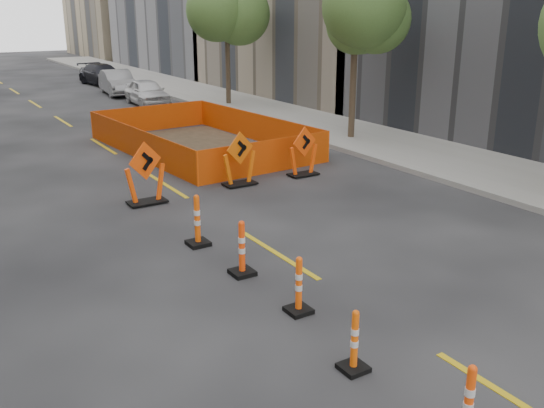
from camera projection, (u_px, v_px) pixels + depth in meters
ground_plane at (415, 339)px, 9.34m from camera, size 140.00×140.00×0.00m
sidewalk_right at (363, 137)px, 23.52m from camera, size 4.00×90.00×0.15m
tree_r_b at (356, 17)px, 21.84m from camera, size 2.80×2.80×5.95m
tree_r_c at (227, 14)px, 29.92m from camera, size 2.80×2.80×5.95m
channelizer_2 at (469, 403)px, 7.03m from camera, size 0.40×0.40×1.01m
channelizer_3 at (355, 341)px, 8.40m from camera, size 0.37×0.37×0.94m
channelizer_4 at (299, 285)px, 10.01m from camera, size 0.40×0.40×1.01m
channelizer_5 at (242, 248)px, 11.43m from camera, size 0.43×0.43×1.09m
channelizer_6 at (197, 220)px, 12.86m from camera, size 0.45×0.45×1.14m
chevron_sign_left at (145, 173)px, 15.52m from camera, size 1.25×0.95×1.65m
chevron_sign_center at (239, 159)px, 17.16m from camera, size 1.15×0.83×1.57m
chevron_sign_right at (304, 151)px, 18.15m from camera, size 1.10×0.77×1.51m
safety_fence at (200, 135)px, 21.69m from camera, size 5.48×8.66×1.04m
parked_car_near at (147, 92)px, 31.42m from camera, size 1.77×3.98×1.33m
parked_car_mid at (118, 82)px, 35.18m from camera, size 1.93×4.38×1.40m
parked_car_far at (103, 75)px, 39.57m from camera, size 2.43×4.81×1.34m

